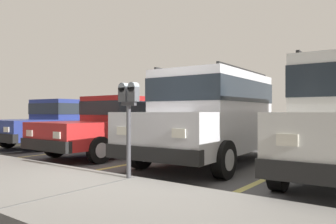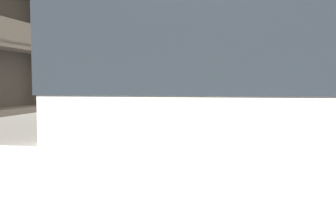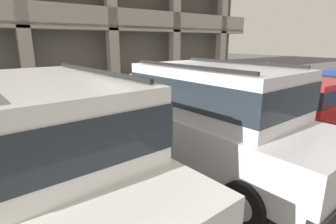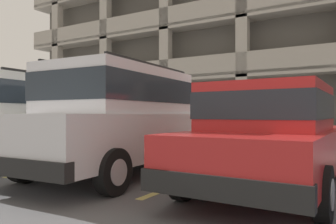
# 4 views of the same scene
# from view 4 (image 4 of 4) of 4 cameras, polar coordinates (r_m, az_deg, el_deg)

# --- Properties ---
(ground_plane) EXTENTS (80.00, 80.00, 0.10)m
(ground_plane) POSITION_cam_4_polar(r_m,az_deg,el_deg) (8.40, 2.04, -8.42)
(ground_plane) COLOR #565659
(sidewalk) EXTENTS (40.00, 2.20, 0.12)m
(sidewalk) POSITION_cam_4_polar(r_m,az_deg,el_deg) (9.54, 5.81, -6.79)
(sidewalk) COLOR gray
(sidewalk) RESTS_ON ground_plane
(parking_stall_lines) EXTENTS (11.83, 4.80, 0.01)m
(parking_stall_lines) POSITION_cam_4_polar(r_m,az_deg,el_deg) (6.51, 7.51, -10.30)
(parking_stall_lines) COLOR #DBD16B
(parking_stall_lines) RESTS_ON ground_plane
(silver_suv) EXTENTS (2.17, 4.86, 2.03)m
(silver_suv) POSITION_cam_4_polar(r_m,az_deg,el_deg) (6.27, -8.05, -0.72)
(silver_suv) COLOR silver
(silver_suv) RESTS_ON ground_plane
(red_sedan) EXTENTS (2.21, 4.88, 2.03)m
(red_sedan) POSITION_cam_4_polar(r_m,az_deg,el_deg) (8.41, -22.33, -0.60)
(red_sedan) COLOR silver
(red_sedan) RESTS_ON ground_plane
(dark_hatchback) EXTENTS (1.91, 4.51, 1.54)m
(dark_hatchback) POSITION_cam_4_polar(r_m,az_deg,el_deg) (5.14, 17.74, -3.76)
(dark_hatchback) COLOR red
(dark_hatchback) RESTS_ON ground_plane
(parking_meter_near) EXTENTS (0.35, 0.12, 1.47)m
(parking_meter_near) POSITION_cam_4_polar(r_m,az_deg,el_deg) (8.61, 3.42, 0.20)
(parking_meter_near) COLOR #47474C
(parking_meter_near) RESTS_ON sidewalk
(parking_garage) EXTENTS (32.00, 10.00, 16.25)m
(parking_garage) POSITION_cam_4_polar(r_m,az_deg,el_deg) (22.92, 17.01, 15.88)
(parking_garage) COLOR #5C5851
(parking_garage) RESTS_ON ground_plane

